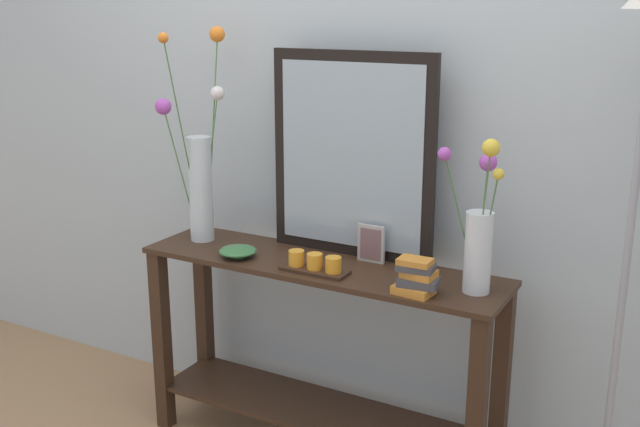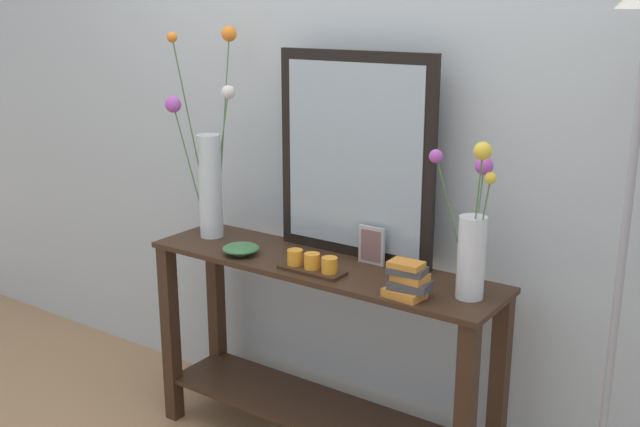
{
  "view_description": "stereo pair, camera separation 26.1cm",
  "coord_description": "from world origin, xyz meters",
  "px_view_note": "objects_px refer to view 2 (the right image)",
  "views": [
    {
      "loc": [
        1.25,
        -2.25,
        1.68
      ],
      "look_at": [
        0.0,
        0.0,
        0.96
      ],
      "focal_mm": 42.23,
      "sensor_mm": 36.0,
      "label": 1
    },
    {
      "loc": [
        1.47,
        -2.12,
        1.68
      ],
      "look_at": [
        0.0,
        0.0,
        0.96
      ],
      "focal_mm": 42.23,
      "sensor_mm": 36.0,
      "label": 2
    }
  ],
  "objects_px": {
    "candle_tray": "(312,264)",
    "floor_lamp": "(630,187)",
    "tall_vase_left": "(209,169)",
    "console_table": "(320,342)",
    "decorative_bowl": "(241,249)",
    "mirror_leaning": "(355,156)",
    "picture_frame_small": "(372,245)",
    "book_stack": "(408,281)",
    "vase_right": "(473,240)"
  },
  "relations": [
    {
      "from": "candle_tray",
      "to": "floor_lamp",
      "type": "distance_m",
      "value": 1.07
    },
    {
      "from": "tall_vase_left",
      "to": "floor_lamp",
      "type": "xyz_separation_m",
      "value": [
        1.57,
        0.01,
        0.14
      ]
    },
    {
      "from": "console_table",
      "to": "decorative_bowl",
      "type": "xyz_separation_m",
      "value": [
        -0.3,
        -0.09,
        0.34
      ]
    },
    {
      "from": "mirror_leaning",
      "to": "picture_frame_small",
      "type": "distance_m",
      "value": 0.33
    },
    {
      "from": "candle_tray",
      "to": "console_table",
      "type": "bearing_deg",
      "value": 107.79
    },
    {
      "from": "mirror_leaning",
      "to": "book_stack",
      "type": "bearing_deg",
      "value": -34.95
    },
    {
      "from": "book_stack",
      "to": "picture_frame_small",
      "type": "bearing_deg",
      "value": 140.99
    },
    {
      "from": "tall_vase_left",
      "to": "decorative_bowl",
      "type": "xyz_separation_m",
      "value": [
        0.25,
        -0.11,
        -0.25
      ]
    },
    {
      "from": "mirror_leaning",
      "to": "decorative_bowl",
      "type": "distance_m",
      "value": 0.55
    },
    {
      "from": "floor_lamp",
      "to": "tall_vase_left",
      "type": "bearing_deg",
      "value": -179.8
    },
    {
      "from": "picture_frame_small",
      "to": "book_stack",
      "type": "height_order",
      "value": "picture_frame_small"
    },
    {
      "from": "vase_right",
      "to": "book_stack",
      "type": "distance_m",
      "value": 0.24
    },
    {
      "from": "console_table",
      "to": "book_stack",
      "type": "relative_size",
      "value": 9.34
    },
    {
      "from": "candle_tray",
      "to": "book_stack",
      "type": "distance_m",
      "value": 0.39
    },
    {
      "from": "vase_right",
      "to": "book_stack",
      "type": "relative_size",
      "value": 3.48
    },
    {
      "from": "tall_vase_left",
      "to": "candle_tray",
      "type": "distance_m",
      "value": 0.64
    },
    {
      "from": "decorative_bowl",
      "to": "floor_lamp",
      "type": "height_order",
      "value": "floor_lamp"
    },
    {
      "from": "mirror_leaning",
      "to": "vase_right",
      "type": "distance_m",
      "value": 0.58
    },
    {
      "from": "console_table",
      "to": "tall_vase_left",
      "type": "distance_m",
      "value": 0.81
    },
    {
      "from": "vase_right",
      "to": "candle_tray",
      "type": "height_order",
      "value": "vase_right"
    },
    {
      "from": "console_table",
      "to": "candle_tray",
      "type": "bearing_deg",
      "value": -72.21
    },
    {
      "from": "vase_right",
      "to": "decorative_bowl",
      "type": "bearing_deg",
      "value": -174.01
    },
    {
      "from": "tall_vase_left",
      "to": "decorative_bowl",
      "type": "bearing_deg",
      "value": -24.09
    },
    {
      "from": "tall_vase_left",
      "to": "candle_tray",
      "type": "relative_size",
      "value": 3.38
    },
    {
      "from": "tall_vase_left",
      "to": "vase_right",
      "type": "bearing_deg",
      "value": -1.0
    },
    {
      "from": "console_table",
      "to": "candle_tray",
      "type": "height_order",
      "value": "candle_tray"
    },
    {
      "from": "vase_right",
      "to": "floor_lamp",
      "type": "relative_size",
      "value": 0.29
    },
    {
      "from": "console_table",
      "to": "mirror_leaning",
      "type": "xyz_separation_m",
      "value": [
        0.05,
        0.15,
        0.69
      ]
    },
    {
      "from": "mirror_leaning",
      "to": "book_stack",
      "type": "distance_m",
      "value": 0.55
    },
    {
      "from": "tall_vase_left",
      "to": "mirror_leaning",
      "type": "bearing_deg",
      "value": 11.42
    },
    {
      "from": "picture_frame_small",
      "to": "decorative_bowl",
      "type": "xyz_separation_m",
      "value": [
        -0.45,
        -0.19,
        -0.05
      ]
    },
    {
      "from": "candle_tray",
      "to": "vase_right",
      "type": "bearing_deg",
      "value": 9.81
    },
    {
      "from": "vase_right",
      "to": "tall_vase_left",
      "type": "bearing_deg",
      "value": 179.0
    },
    {
      "from": "picture_frame_small",
      "to": "decorative_bowl",
      "type": "relative_size",
      "value": 0.99
    },
    {
      "from": "vase_right",
      "to": "floor_lamp",
      "type": "height_order",
      "value": "floor_lamp"
    },
    {
      "from": "picture_frame_small",
      "to": "vase_right",
      "type": "bearing_deg",
      "value": -12.88
    },
    {
      "from": "decorative_bowl",
      "to": "floor_lamp",
      "type": "bearing_deg",
      "value": 5.07
    },
    {
      "from": "candle_tray",
      "to": "decorative_bowl",
      "type": "distance_m",
      "value": 0.33
    },
    {
      "from": "mirror_leaning",
      "to": "book_stack",
      "type": "xyz_separation_m",
      "value": [
        0.37,
        -0.26,
        -0.32
      ]
    },
    {
      "from": "picture_frame_small",
      "to": "floor_lamp",
      "type": "xyz_separation_m",
      "value": [
        0.87,
        -0.07,
        0.35
      ]
    },
    {
      "from": "mirror_leaning",
      "to": "candle_tray",
      "type": "height_order",
      "value": "mirror_leaning"
    },
    {
      "from": "vase_right",
      "to": "candle_tray",
      "type": "xyz_separation_m",
      "value": [
        -0.55,
        -0.1,
        -0.16
      ]
    },
    {
      "from": "decorative_bowl",
      "to": "mirror_leaning",
      "type": "bearing_deg",
      "value": 33.66
    },
    {
      "from": "console_table",
      "to": "floor_lamp",
      "type": "xyz_separation_m",
      "value": [
        1.02,
        0.03,
        0.73
      ]
    },
    {
      "from": "tall_vase_left",
      "to": "picture_frame_small",
      "type": "distance_m",
      "value": 0.74
    },
    {
      "from": "vase_right",
      "to": "picture_frame_small",
      "type": "height_order",
      "value": "vase_right"
    },
    {
      "from": "vase_right",
      "to": "decorative_bowl",
      "type": "distance_m",
      "value": 0.9
    },
    {
      "from": "vase_right",
      "to": "candle_tray",
      "type": "bearing_deg",
      "value": -170.19
    },
    {
      "from": "candle_tray",
      "to": "floor_lamp",
      "type": "height_order",
      "value": "floor_lamp"
    },
    {
      "from": "console_table",
      "to": "candle_tray",
      "type": "relative_size",
      "value": 5.63
    }
  ]
}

